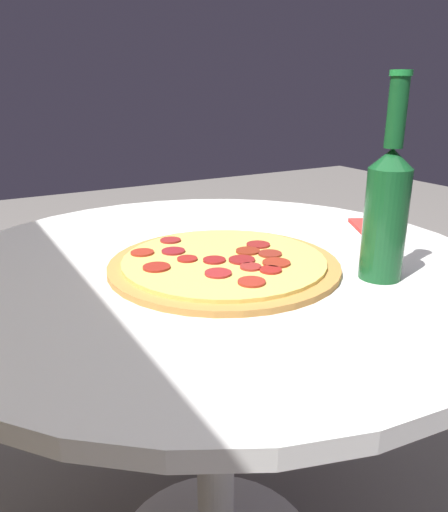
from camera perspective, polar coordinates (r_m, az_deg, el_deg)
table at (r=0.90m, az=-1.08°, el=-8.56°), size 0.94×0.94×0.68m
pizza at (r=0.80m, az=-0.01°, el=-0.82°), size 0.37×0.37×0.02m
beer_bottle at (r=0.77m, az=18.09°, el=5.37°), size 0.06×0.06×0.30m
napkin at (r=1.06m, az=16.84°, el=3.12°), size 0.15×0.13×0.01m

